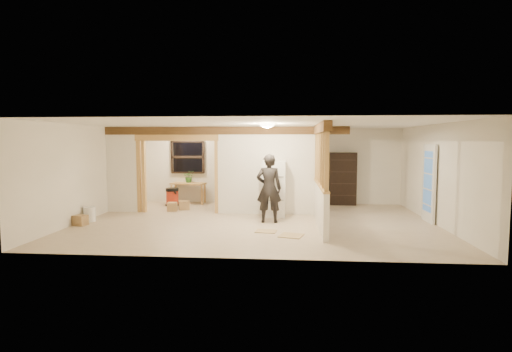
# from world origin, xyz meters

# --- Properties ---
(floor) EXTENTS (9.00, 6.50, 0.01)m
(floor) POSITION_xyz_m (0.00, 0.00, -0.01)
(floor) COLOR #C0AA8F
(floor) RESTS_ON ground
(ceiling) EXTENTS (9.00, 6.50, 0.01)m
(ceiling) POSITION_xyz_m (0.00, 0.00, 2.50)
(ceiling) COLOR white
(wall_back) EXTENTS (9.00, 0.01, 2.50)m
(wall_back) POSITION_xyz_m (0.00, 3.25, 1.25)
(wall_back) COLOR white
(wall_back) RESTS_ON floor
(wall_front) EXTENTS (9.00, 0.01, 2.50)m
(wall_front) POSITION_xyz_m (0.00, -3.25, 1.25)
(wall_front) COLOR white
(wall_front) RESTS_ON floor
(wall_left) EXTENTS (0.01, 6.50, 2.50)m
(wall_left) POSITION_xyz_m (-4.50, 0.00, 1.25)
(wall_left) COLOR white
(wall_left) RESTS_ON floor
(wall_right) EXTENTS (0.01, 6.50, 2.50)m
(wall_right) POSITION_xyz_m (4.50, 0.00, 1.25)
(wall_right) COLOR white
(wall_right) RESTS_ON floor
(partition_left_stub) EXTENTS (0.90, 0.12, 2.50)m
(partition_left_stub) POSITION_xyz_m (-4.05, 1.20, 1.25)
(partition_left_stub) COLOR silver
(partition_left_stub) RESTS_ON floor
(partition_center) EXTENTS (2.80, 0.12, 2.50)m
(partition_center) POSITION_xyz_m (0.20, 1.20, 1.25)
(partition_center) COLOR silver
(partition_center) RESTS_ON floor
(doorway_frame) EXTENTS (2.46, 0.14, 2.20)m
(doorway_frame) POSITION_xyz_m (-2.40, 1.20, 1.10)
(doorway_frame) COLOR tan
(doorway_frame) RESTS_ON floor
(header_beam_back) EXTENTS (7.00, 0.18, 0.22)m
(header_beam_back) POSITION_xyz_m (-1.00, 1.20, 2.38)
(header_beam_back) COLOR brown
(header_beam_back) RESTS_ON ceiling
(header_beam_right) EXTENTS (0.18, 3.30, 0.22)m
(header_beam_right) POSITION_xyz_m (1.60, -0.40, 2.38)
(header_beam_right) COLOR brown
(header_beam_right) RESTS_ON ceiling
(pony_wall) EXTENTS (0.12, 3.20, 1.00)m
(pony_wall) POSITION_xyz_m (1.60, -0.40, 0.50)
(pony_wall) COLOR silver
(pony_wall) RESTS_ON floor
(stud_partition) EXTENTS (0.14, 3.20, 1.32)m
(stud_partition) POSITION_xyz_m (1.60, -0.40, 1.66)
(stud_partition) COLOR tan
(stud_partition) RESTS_ON pony_wall
(window_back) EXTENTS (1.12, 0.10, 1.10)m
(window_back) POSITION_xyz_m (-2.60, 3.17, 1.55)
(window_back) COLOR black
(window_back) RESTS_ON wall_back
(french_door) EXTENTS (0.12, 0.86, 2.00)m
(french_door) POSITION_xyz_m (4.42, 0.40, 1.00)
(french_door) COLOR white
(french_door) RESTS_ON floor
(ceiling_dome_main) EXTENTS (0.36, 0.36, 0.16)m
(ceiling_dome_main) POSITION_xyz_m (0.30, -0.50, 2.48)
(ceiling_dome_main) COLOR #FFEABF
(ceiling_dome_main) RESTS_ON ceiling
(ceiling_dome_util) EXTENTS (0.32, 0.32, 0.14)m
(ceiling_dome_util) POSITION_xyz_m (-2.50, 2.30, 2.48)
(ceiling_dome_util) COLOR #FFEABF
(ceiling_dome_util) RESTS_ON ceiling
(hanging_bulb) EXTENTS (0.07, 0.07, 0.07)m
(hanging_bulb) POSITION_xyz_m (-2.00, 1.60, 2.18)
(hanging_bulb) COLOR #FFD88C
(hanging_bulb) RESTS_ON ceiling
(refrigerator) EXTENTS (0.63, 0.61, 1.54)m
(refrigerator) POSITION_xyz_m (0.42, 0.83, 0.77)
(refrigerator) COLOR silver
(refrigerator) RESTS_ON floor
(woman) EXTENTS (0.64, 0.42, 1.76)m
(woman) POSITION_xyz_m (0.32, -0.02, 0.88)
(woman) COLOR black
(woman) RESTS_ON floor
(work_table) EXTENTS (1.20, 0.77, 0.70)m
(work_table) POSITION_xyz_m (-2.53, 2.92, 0.35)
(work_table) COLOR tan
(work_table) RESTS_ON floor
(potted_plant) EXTENTS (0.44, 0.41, 0.41)m
(potted_plant) POSITION_xyz_m (-2.51, 2.99, 0.90)
(potted_plant) COLOR #26521D
(potted_plant) RESTS_ON work_table
(shop_vac) EXTENTS (0.56, 0.56, 0.59)m
(shop_vac) POSITION_xyz_m (-2.93, 2.40, 0.29)
(shop_vac) COLOR #AA2914
(shop_vac) RESTS_ON floor
(bookshelf) EXTENTS (0.86, 0.29, 1.72)m
(bookshelf) POSITION_xyz_m (2.59, 3.04, 0.86)
(bookshelf) COLOR black
(bookshelf) RESTS_ON floor
(bucket) EXTENTS (0.32, 0.32, 0.39)m
(bucket) POSITION_xyz_m (-4.32, -0.29, 0.19)
(bucket) COLOR white
(bucket) RESTS_ON floor
(box_util_a) EXTENTS (0.39, 0.36, 0.27)m
(box_util_a) POSITION_xyz_m (-2.36, 1.72, 0.14)
(box_util_a) COLOR #9E7A4C
(box_util_a) RESTS_ON floor
(box_util_b) EXTENTS (0.31, 0.31, 0.26)m
(box_util_b) POSITION_xyz_m (-2.64, 1.43, 0.13)
(box_util_b) COLOR #9E7A4C
(box_util_b) RESTS_ON floor
(box_front) EXTENTS (0.36, 0.32, 0.25)m
(box_front) POSITION_xyz_m (-4.31, -0.76, 0.13)
(box_front) COLOR #9E7A4C
(box_front) RESTS_ON floor
(floor_panel_near) EXTENTS (0.60, 0.60, 0.02)m
(floor_panel_near) POSITION_xyz_m (0.89, -1.47, 0.01)
(floor_panel_near) COLOR tan
(floor_panel_near) RESTS_ON floor
(floor_panel_far) EXTENTS (0.51, 0.43, 0.02)m
(floor_panel_far) POSITION_xyz_m (0.31, -1.08, 0.01)
(floor_panel_far) COLOR tan
(floor_panel_far) RESTS_ON floor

